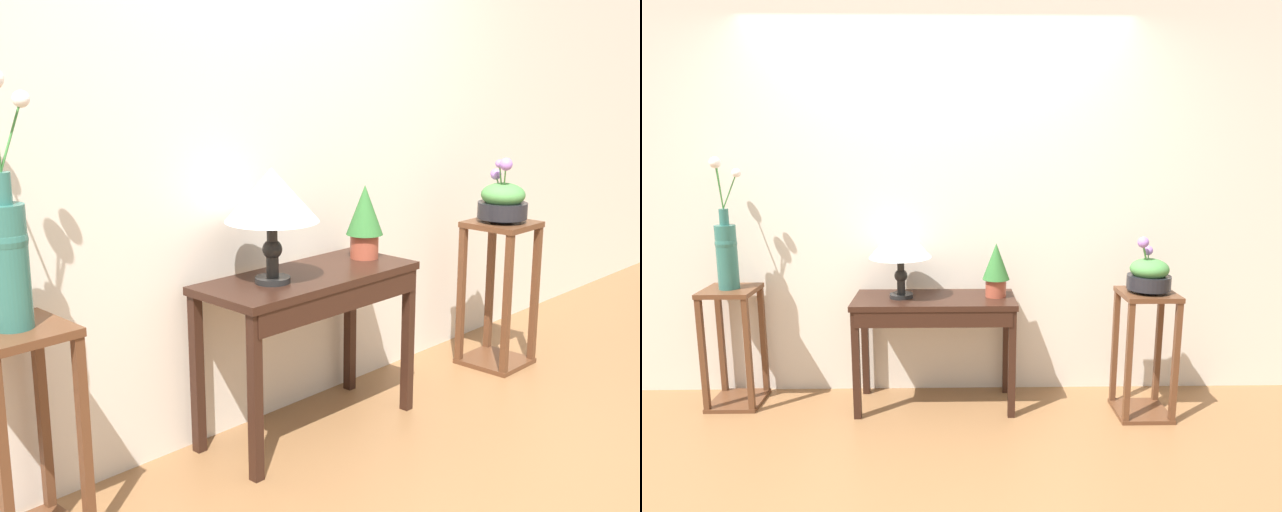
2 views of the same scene
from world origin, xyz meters
TOP-DOWN VIEW (x-y plane):
  - ground_plane at (0.00, 0.00)m, footprint 12.00×12.00m
  - back_wall_with_art at (0.00, 1.32)m, footprint 9.00×0.10m
  - console_table at (-0.02, 0.99)m, footprint 1.03×0.43m
  - table_lamp at (-0.23, 1.02)m, footprint 0.39×0.39m
  - potted_plant_on_console at (0.37, 1.03)m, footprint 0.17×0.17m
  - pedestal_stand_left at (-1.34, 1.06)m, footprint 0.33×0.33m
  - flower_vase_tall_left at (-1.34, 1.07)m, footprint 0.20×0.17m
  - pedestal_stand_right at (1.30, 0.86)m, footprint 0.33×0.33m
  - planter_bowl_wide_right at (1.29, 0.86)m, footprint 0.26×0.26m

SIDE VIEW (x-z plane):
  - ground_plane at x=0.00m, z-range -0.01..0.00m
  - pedestal_stand_left at x=-1.34m, z-range 0.00..0.79m
  - pedestal_stand_right at x=1.30m, z-range 0.00..0.80m
  - console_table at x=-0.02m, z-range 0.26..0.99m
  - planter_bowl_wide_right at x=1.29m, z-range 0.74..1.09m
  - potted_plant_on_console at x=0.37m, z-range 0.75..1.10m
  - flower_vase_tall_left at x=-1.34m, z-range 0.65..1.48m
  - table_lamp at x=-0.23m, z-range 0.85..1.33m
  - back_wall_with_art at x=0.00m, z-range 0.00..2.80m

